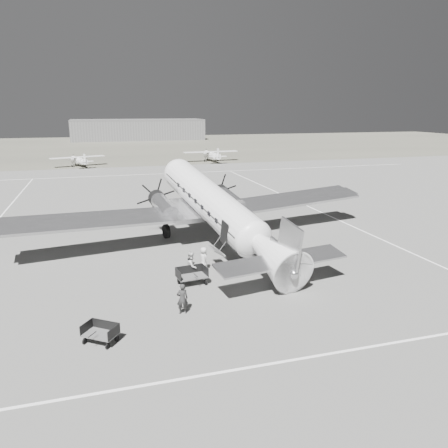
{
  "coord_description": "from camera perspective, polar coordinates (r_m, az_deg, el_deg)",
  "views": [
    {
      "loc": [
        -8.95,
        -28.26,
        9.85
      ],
      "look_at": [
        -0.82,
        -0.45,
        2.2
      ],
      "focal_mm": 35.0,
      "sensor_mm": 36.0,
      "label": 1
    }
  ],
  "objects": [
    {
      "name": "baggage_cart_near",
      "position": [
        25.44,
        -4.22,
        -6.8
      ],
      "size": [
        1.95,
        1.49,
        1.01
      ],
      "primitive_type": null,
      "rotation": [
        0.0,
        0.0,
        0.13
      ],
      "color": "#535353",
      "rests_on": "ground"
    },
    {
      "name": "ground_crew",
      "position": [
        21.95,
        -5.46,
        -9.68
      ],
      "size": [
        0.59,
        0.4,
        1.57
      ],
      "primitive_type": "imported",
      "rotation": [
        0.0,
        0.0,
        3.1
      ],
      "color": "#282828",
      "rests_on": "ground"
    },
    {
      "name": "dc3_airliner",
      "position": [
        31.7,
        -1.02,
        1.93
      ],
      "size": [
        32.39,
        25.07,
        5.59
      ],
      "primitive_type": null,
      "rotation": [
        0.0,
        0.0,
        0.17
      ],
      "color": "#BBBBBE",
      "rests_on": "ground"
    },
    {
      "name": "light_plane_left",
      "position": [
        81.63,
        -18.45,
        7.81
      ],
      "size": [
        11.38,
        10.24,
        1.96
      ],
      "primitive_type": null,
      "rotation": [
        0.0,
        0.0,
        0.32
      ],
      "color": "white",
      "rests_on": "ground"
    },
    {
      "name": "hangar_main",
      "position": [
        149.06,
        -11.17,
        12.01
      ],
      "size": [
        42.0,
        14.0,
        6.6
      ],
      "color": "slate",
      "rests_on": "ground"
    },
    {
      "name": "grass_infield",
      "position": [
        123.98,
        -12.3,
        9.91
      ],
      "size": [
        260.0,
        90.0,
        0.01
      ],
      "primitive_type": "cube",
      "color": "#5E5C4F",
      "rests_on": "ground"
    },
    {
      "name": "passenger",
      "position": [
        27.42,
        -2.68,
        -4.59
      ],
      "size": [
        0.59,
        0.81,
        1.52
      ],
      "primitive_type": "imported",
      "rotation": [
        0.0,
        0.0,
        1.42
      ],
      "color": "silver",
      "rests_on": "ground"
    },
    {
      "name": "taxi_line_right",
      "position": [
        36.53,
        19.47,
        -1.71
      ],
      "size": [
        0.15,
        80.0,
        0.01
      ],
      "primitive_type": "cube",
      "color": "white",
      "rests_on": "ground"
    },
    {
      "name": "ramp_agent",
      "position": [
        26.0,
        -4.23,
        -5.46
      ],
      "size": [
        0.99,
        1.06,
        1.74
      ],
      "primitive_type": "imported",
      "rotation": [
        0.0,
        0.0,
        1.05
      ],
      "color": "silver",
      "rests_on": "ground"
    },
    {
      "name": "light_plane_right",
      "position": [
        85.05,
        -1.66,
        8.9
      ],
      "size": [
        11.14,
        9.2,
        2.24
      ],
      "primitive_type": null,
      "rotation": [
        0.0,
        0.0,
        0.04
      ],
      "color": "white",
      "rests_on": "ground"
    },
    {
      "name": "taxi_line_near",
      "position": [
        19.51,
        14.16,
        -16.02
      ],
      "size": [
        60.0,
        0.15,
        0.01
      ],
      "primitive_type": "cube",
      "color": "white",
      "rests_on": "ground"
    },
    {
      "name": "ground",
      "position": [
        31.24,
        1.21,
        -3.59
      ],
      "size": [
        260.0,
        260.0,
        0.0
      ],
      "primitive_type": "plane",
      "color": "slate",
      "rests_on": "ground"
    },
    {
      "name": "baggage_cart_far",
      "position": [
        20.2,
        -15.85,
        -13.61
      ],
      "size": [
        1.87,
        1.78,
        0.86
      ],
      "primitive_type": null,
      "rotation": [
        0.0,
        0.0,
        -0.64
      ],
      "color": "#535353",
      "rests_on": "ground"
    },
    {
      "name": "taxi_line_horizon",
      "position": [
        69.55,
        -8.8,
        6.48
      ],
      "size": [
        90.0,
        0.15,
        0.01
      ],
      "primitive_type": "cube",
      "color": "white",
      "rests_on": "ground"
    }
  ]
}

